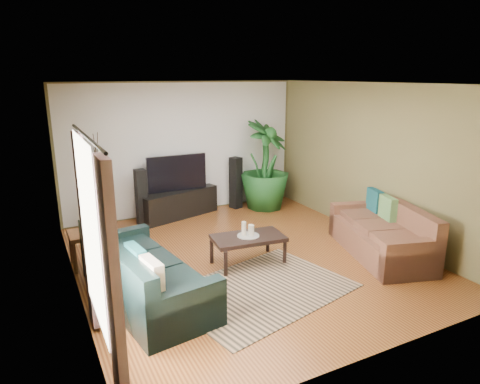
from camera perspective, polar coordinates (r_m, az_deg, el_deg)
floor at (r=6.87m, az=0.76°, el=-8.87°), size 5.50×5.50×0.00m
ceiling at (r=6.27m, az=0.86°, el=14.25°), size 5.50×5.50×0.00m
wall_back at (r=8.92m, az=-7.49°, el=5.74°), size 5.00×0.00×5.00m
wall_front at (r=4.30m, az=18.19°, el=-5.44°), size 5.00×0.00×5.00m
wall_left at (r=5.75m, az=-21.81°, el=-0.59°), size 0.00×5.50×5.50m
wall_right at (r=7.89m, az=17.12°, el=3.94°), size 0.00×5.50×5.50m
backwall_panel at (r=8.91m, az=-7.47°, el=5.73°), size 4.90×0.00×4.90m
window_pane at (r=4.22m, az=-19.39°, el=-5.26°), size 0.00×1.80×1.80m
curtain_near at (r=3.64m, az=-16.52°, el=-12.68°), size 0.08×0.35×2.20m
curtain_far at (r=5.01m, az=-19.80°, el=-5.09°), size 0.08×0.35×2.20m
curtain_rod at (r=4.01m, az=-19.82°, el=6.98°), size 0.03×1.90×0.03m
sofa_left at (r=5.71m, az=-12.49°, el=-9.86°), size 1.31×2.42×0.85m
sofa_right at (r=7.24m, az=18.21°, el=-4.75°), size 1.45×2.20×0.85m
area_rug at (r=5.96m, az=2.83°, el=-12.85°), size 2.66×2.15×0.01m
coffee_table at (r=6.64m, az=1.10°, el=-7.69°), size 1.15×0.71×0.44m
candle_tray at (r=6.55m, az=1.11°, el=-5.84°), size 0.34×0.34×0.01m
candle_tall at (r=6.51m, az=0.52°, el=-4.89°), size 0.07×0.07×0.22m
candle_mid at (r=6.50m, az=1.59°, el=-5.14°), size 0.07×0.07×0.17m
candle_short at (r=6.60m, az=1.40°, el=-4.95°), size 0.07×0.07×0.14m
tv_stand at (r=8.85m, az=-8.25°, el=-1.50°), size 1.74×0.94×0.56m
television at (r=8.69m, az=-8.42°, el=2.54°), size 1.22×0.07×0.72m
speaker_left at (r=8.42m, az=-13.00°, el=-0.70°), size 0.21×0.23×1.09m
speaker_right at (r=9.26m, az=-0.57°, el=1.23°), size 0.26×0.27×1.12m
potted_plant at (r=9.19m, az=3.40°, el=3.57°), size 1.48×1.48×1.89m
plant_pot at (r=9.39m, az=3.32°, el=-1.28°), size 0.35×0.35×0.27m
pedestal at (r=8.50m, az=-17.84°, el=-3.47°), size 0.44×0.44×0.37m
vase at (r=8.40m, az=-18.03°, el=-1.19°), size 0.34×0.34×0.47m
side_table at (r=6.93m, az=-19.60°, el=-7.16°), size 0.51×0.51×0.54m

